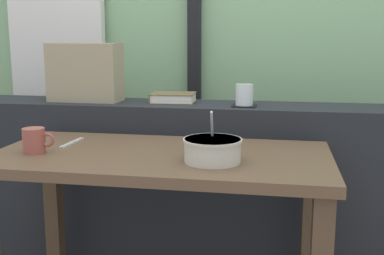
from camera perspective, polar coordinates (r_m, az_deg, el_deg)
name	(u,v)px	position (r m, az deg, el deg)	size (l,w,h in m)	color
curtain_left_panel	(55,8)	(2.90, -15.95, 13.52)	(0.56, 0.06, 2.50)	white
dark_console_ledge	(199,192)	(2.18, 0.89, -7.67)	(2.80, 0.29, 0.80)	#23262B
breakfast_table	(161,186)	(1.67, -3.71, -7.01)	(1.15, 0.57, 0.70)	brown
coaster_square	(244,106)	(2.02, 6.23, 2.60)	(0.10, 0.10, 0.01)	black
juice_glass	(244,96)	(2.02, 6.25, 3.77)	(0.07, 0.07, 0.09)	white
closed_book	(173,98)	(2.14, -2.29, 3.58)	(0.20, 0.16, 0.04)	brown
throw_pillow	(85,72)	(2.22, -12.60, 6.43)	(0.32, 0.14, 0.26)	tan
soup_bowl	(213,150)	(1.51, 2.46, -2.74)	(0.19, 0.19, 0.17)	beige
fork_utensil	(72,143)	(1.84, -14.10, -1.77)	(0.02, 0.17, 0.01)	silver
ceramic_mug	(35,140)	(1.72, -18.23, -1.47)	(0.11, 0.08, 0.08)	#9E4C42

